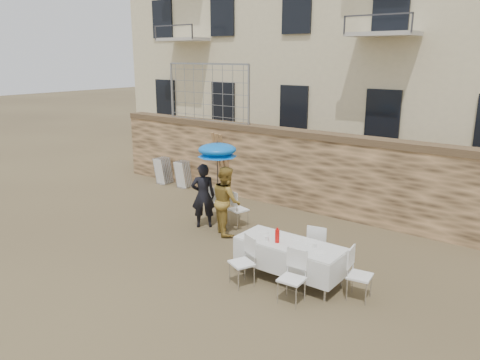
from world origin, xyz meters
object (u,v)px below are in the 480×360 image
Objects in this scene: woman_dress at (226,200)px; table_chair_front_left at (242,262)px; table_chair_side at (360,274)px; table_chair_front_right at (292,278)px; chair_stack_right at (187,173)px; banquet_table at (290,245)px; soda_bottle at (277,236)px; couple_chair_right at (238,208)px; table_chair_back at (318,246)px; umbrella at (217,152)px; man_suit at (203,196)px; couple_chair_left at (217,203)px; chair_stack_left at (167,169)px.

table_chair_front_left is at bearing 170.85° from woman_dress.
table_chair_front_left is 2.17m from table_chair_side.
table_chair_side is at bearing 46.99° from table_chair_front_left.
woman_dress is 1.75× the size of table_chair_side.
table_chair_front_right is 1.04× the size of chair_stack_right.
banquet_table is 0.30m from soda_bottle.
couple_chair_right is 3.96m from table_chair_front_right.
table_chair_front_right is 1.00× the size of table_chair_back.
table_chair_back is at bearing 86.67° from table_chair_front_left.
umbrella reaches higher than table_chair_front_right.
man_suit is 4.26m from table_chair_front_right.
table_chair_side is at bearing -159.54° from woman_dress.
woman_dress is 2.78m from table_chair_back.
couple_chair_left is 1.00× the size of table_chair_front_right.
umbrella is 4.41m from chair_stack_right.
couple_chair_left and table_chair_back have the same top height.
table_chair_back is 7.90m from chair_stack_left.
table_chair_front_right and table_chair_side have the same top height.
umbrella is 4.69m from table_chair_side.
man_suit is 1.72× the size of table_chair_front_right.
table_chair_side is at bearing 138.22° from table_chair_back.
woman_dress is 0.80× the size of banquet_table.
banquet_table is 8.05m from chair_stack_left.
man_suit is 0.98× the size of woman_dress.
table_chair_back is at bearing 51.92° from table_chair_side.
couple_chair_right reaches higher than chair_stack_right.
man_suit is 3.36m from soda_bottle.
chair_stack_left is at bearing 152.72° from banquet_table.
couple_chair_right and table_chair_back have the same top height.
umbrella is 1.00× the size of banquet_table.
table_chair_front_right is (0.50, -0.75, -0.25)m from banquet_table.
umbrella is at bearing 66.68° from table_chair_side.
chair_stack_right is at bearing 57.05° from table_chair_side.
woman_dress is 1.75× the size of table_chair_back.
table_chair_front_left is 1.04× the size of chair_stack_right.
banquet_table is at bearing 160.04° from couple_chair_left.
woman_dress is 4.10m from table_chair_side.
table_chair_front_right is (3.08, -2.49, 0.00)m from couple_chair_right.
couple_chair_right is at bearing 152.52° from table_chair_front_left.
chair_stack_right is (-3.72, 2.50, -0.38)m from woman_dress.
chair_stack_left is (-8.55, 3.59, -0.02)m from table_chair_side.
table_chair_front_left is 1.10m from table_chair_front_right.
table_chair_front_right is (0.70, -0.60, -0.43)m from soda_bottle.
couple_chair_left is 1.00× the size of couple_chair_right.
umbrella is 4.22m from table_chair_front_right.
table_chair_back is at bearing 97.44° from table_chair_front_right.
umbrella is 2.18× the size of couple_chair_left.
man_suit is 1.72× the size of table_chair_back.
couple_chair_left reaches higher than banquet_table.
table_chair_back is (3.08, -0.49, -1.50)m from umbrella.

